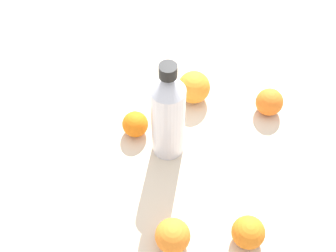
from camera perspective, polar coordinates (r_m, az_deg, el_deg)
ground_plane at (r=1.02m, az=-0.40°, el=0.00°), size 2.40×2.40×0.00m
water_bottle at (r=0.89m, az=0.00°, el=1.56°), size 0.07×0.07×0.26m
orange_0 at (r=0.86m, az=10.62°, el=-13.73°), size 0.06×0.06×0.06m
orange_1 at (r=1.05m, az=3.45°, el=5.17°), size 0.08×0.08×0.08m
orange_2 at (r=0.84m, az=0.62°, el=-14.38°), size 0.07×0.07×0.07m
orange_3 at (r=0.99m, az=-4.38°, el=0.24°), size 0.06×0.06×0.06m
orange_4 at (r=1.05m, az=13.32°, el=3.12°), size 0.07×0.07×0.07m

